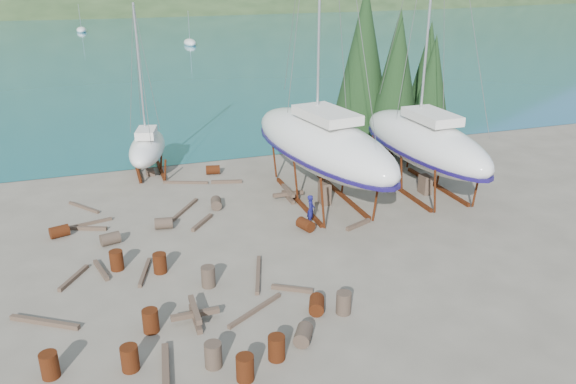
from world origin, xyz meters
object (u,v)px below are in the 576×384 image
object	(u,v)px
large_sailboat_far	(424,141)
small_sailboat_shore	(147,147)
large_sailboat_near	(321,143)
worker	(311,210)

from	to	relation	value
large_sailboat_far	small_sailboat_shore	world-z (taller)	large_sailboat_far
large_sailboat_near	small_sailboat_shore	size ratio (longest dim) A/B	1.98
small_sailboat_shore	large_sailboat_near	bearing A→B (deg)	-27.67
large_sailboat_near	large_sailboat_far	distance (m)	6.17
worker	large_sailboat_near	bearing A→B (deg)	-4.30
small_sailboat_shore	large_sailboat_far	bearing A→B (deg)	-15.20
large_sailboat_near	large_sailboat_far	size ratio (longest dim) A/B	1.12
worker	small_sailboat_shore	bearing A→B (deg)	59.12
large_sailboat_far	worker	distance (m)	8.50
large_sailboat_near	small_sailboat_shore	distance (m)	11.71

